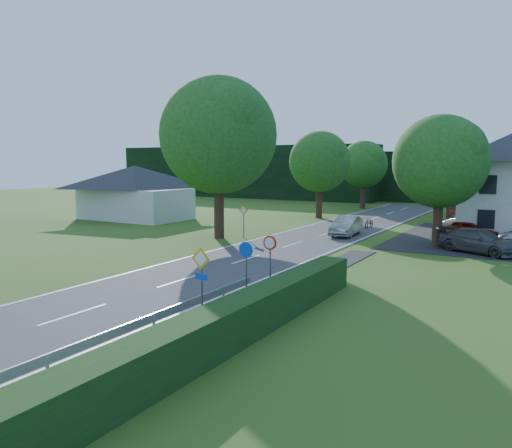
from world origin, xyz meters
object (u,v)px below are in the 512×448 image
Objects in this scene: parked_car_grey at (479,241)px; parasol at (461,222)px; streetlight at (438,178)px; moving_car at (346,226)px; parked_car_silver_a at (468,228)px; parked_car_red at (469,230)px; motorcycle at (369,222)px.

parasol reaches higher than parked_car_grey.
streetlight is at bearing -107.81° from parasol.
parked_car_grey is at bearing -20.36° from moving_car.
parasol is (-0.54, 0.02, 0.39)m from parked_car_silver_a.
parked_car_red is at bearing 49.53° from streetlight.
motorcycle is 0.44× the size of parked_car_red.
streetlight is at bearing -34.96° from motorcycle.
motorcycle is at bearing 142.45° from streetlight.
motorcycle is at bearing 75.03° from parked_car_grey.
moving_car is at bearing -89.05° from motorcycle.
parasol is at bearing 42.41° from parked_car_grey.
parasol reaches higher than motorcycle.
parasol reaches higher than parked_car_red.
parasol reaches higher than moving_car.
streetlight is 5.30m from parked_car_silver_a.
motorcycle is at bearing 169.22° from parasol.
parasol is (1.10, 3.41, -3.34)m from streetlight.
streetlight is at bearing 70.25° from parked_car_grey.
moving_car is 1.80× the size of parasol.
moving_car reaches higher than parked_car_red.
parked_car_grey reaches higher than moving_car.
moving_car reaches higher than parked_car_silver_a.
parked_car_silver_a is 0.84× the size of parked_car_grey.
parked_car_grey is (1.25, -5.29, 0.03)m from parked_car_red.
parked_car_red reaches higher than motorcycle.
motorcycle is 0.42× the size of parked_car_silver_a.
parked_car_red is (1.86, 2.18, -3.74)m from streetlight.
parked_car_silver_a is (8.05, 3.67, -0.02)m from moving_car.
parked_car_red is 0.81× the size of parked_car_grey.
moving_car is 8.63m from parked_car_red.
parked_car_silver_a is at bearing 38.00° from parked_car_grey.
parasol is (-0.76, 1.23, 0.39)m from parked_car_red.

